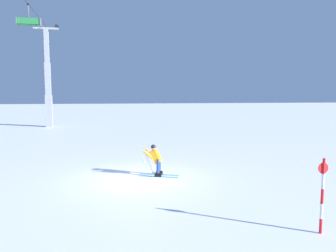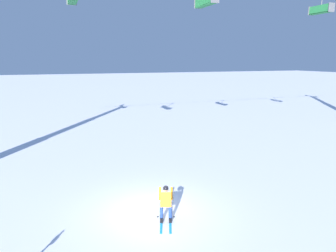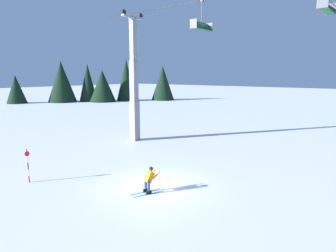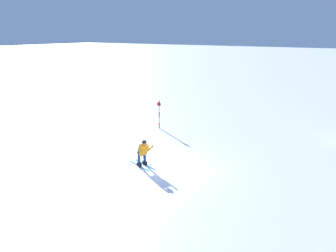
% 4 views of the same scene
% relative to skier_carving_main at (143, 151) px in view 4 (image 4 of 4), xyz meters
% --- Properties ---
extents(ground_plane, '(260.00, 260.00, 0.00)m').
position_rel_skier_carving_main_xyz_m(ground_plane, '(-0.33, 0.87, -0.77)').
color(ground_plane, white).
extents(skier_carving_main, '(1.07, 1.78, 1.48)m').
position_rel_skier_carving_main_xyz_m(skier_carving_main, '(0.00, 0.00, 0.00)').
color(skier_carving_main, '#198CCC').
rests_on(skier_carving_main, ground_plane).
extents(trail_marker_pole, '(0.07, 0.28, 1.93)m').
position_rel_skier_carving_main_xyz_m(trail_marker_pole, '(-6.30, -3.16, 0.28)').
color(trail_marker_pole, red).
rests_on(trail_marker_pole, ground_plane).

